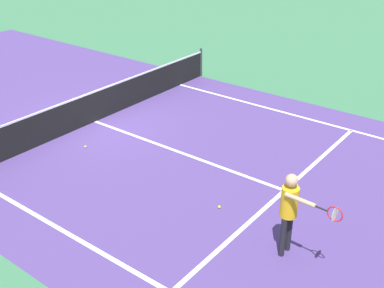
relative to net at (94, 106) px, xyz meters
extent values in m
plane|color=#38724C|center=(0.00, 0.00, -0.49)|extent=(60.00, 60.00, 0.00)
cube|color=#4C387A|center=(0.00, 0.00, -0.49)|extent=(10.62, 24.40, 0.00)
cube|color=white|center=(-4.11, -5.95, -0.49)|extent=(0.10, 11.89, 0.01)
cube|color=white|center=(4.11, -5.95, -0.49)|extent=(0.10, 11.89, 0.01)
cube|color=white|center=(0.00, -6.40, -0.49)|extent=(8.22, 0.10, 0.01)
cube|color=white|center=(0.00, -3.20, -0.49)|extent=(0.10, 6.40, 0.01)
cylinder|color=#33383D|center=(5.37, 0.00, 0.04)|extent=(0.09, 0.09, 1.07)
cube|color=black|center=(0.00, 0.00, -0.04)|extent=(10.73, 0.02, 0.91)
cube|color=white|center=(0.00, 0.00, 0.44)|extent=(10.73, 0.03, 0.05)
cylinder|color=black|center=(-1.86, -7.43, -0.07)|extent=(0.11, 0.11, 0.84)
cylinder|color=black|center=(-2.08, -7.42, -0.07)|extent=(0.11, 0.11, 0.84)
cylinder|color=gold|center=(-1.97, -7.43, 0.65)|extent=(0.32, 0.32, 0.59)
sphere|color=tan|center=(-1.97, -7.43, 1.10)|extent=(0.23, 0.23, 0.23)
cylinder|color=tan|center=(-1.80, -7.43, 0.66)|extent=(0.08, 0.08, 0.57)
cylinder|color=tan|center=(-2.15, -7.70, 0.89)|extent=(0.11, 0.58, 0.08)
cylinder|color=black|center=(-2.17, -8.10, 0.89)|extent=(0.04, 0.22, 0.03)
torus|color=red|center=(-2.18, -8.34, 0.89)|extent=(0.04, 0.28, 0.28)
cylinder|color=silver|center=(-2.18, -8.34, 0.89)|extent=(0.25, 0.02, 0.25)
sphere|color=#CCE033|center=(-1.51, -5.61, -0.46)|extent=(0.07, 0.07, 0.07)
sphere|color=#CCE033|center=(-1.35, -1.10, -0.46)|extent=(0.07, 0.07, 0.07)
camera|label=1|loc=(-8.83, -10.49, 5.51)|focal=45.33mm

